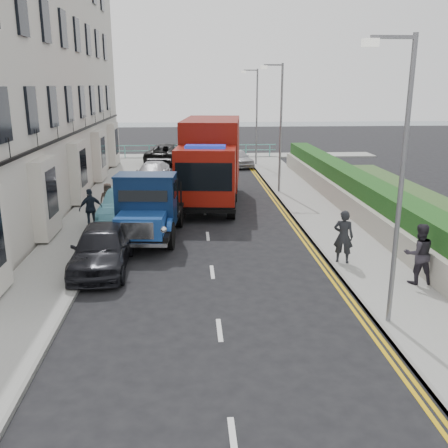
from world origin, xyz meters
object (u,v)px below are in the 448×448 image
Objects in this scene: pedestrian_east_near at (343,237)px; bedford_lorry at (148,211)px; lamp_near at (398,169)px; lamp_mid at (279,121)px; parked_car_front at (102,248)px; red_lorry at (211,159)px; lamp_far at (255,111)px.

bedford_lorry is at bearing -1.98° from pedestrian_east_near.
lamp_near reaches higher than bedford_lorry.
pedestrian_east_near is (0.22, -11.66, -2.98)m from lamp_mid.
lamp_near is 1.59× the size of parked_car_front.
red_lorry is (2.70, 6.51, 1.03)m from bedford_lorry.
pedestrian_east_near is at bearing -19.91° from bedford_lorry.
lamp_near is at bearing -30.94° from parked_car_front.
lamp_far is 23.06m from parked_car_front.
lamp_mid is 10.00m from lamp_far.
lamp_far is 1.59× the size of parked_car_front.
pedestrian_east_near is (0.22, -21.66, -2.98)m from lamp_far.
bedford_lorry is 3.18× the size of pedestrian_east_near.
lamp_near and lamp_far have the same top height.
lamp_mid is 3.88× the size of pedestrian_east_near.
lamp_near is 5.26m from pedestrian_east_near.
red_lorry is at bearing -107.53° from lamp_far.
red_lorry is at bearing 105.16° from lamp_near.
lamp_mid is 4.64m from red_lorry.
bedford_lorry reaches higher than pedestrian_east_near.
lamp_near is at bearing -90.00° from lamp_mid.
lamp_near and lamp_mid have the same top height.
lamp_mid is 12.04m from pedestrian_east_near.
red_lorry is (-3.79, -2.00, -1.76)m from lamp_mid.
lamp_near is at bearing -68.40° from red_lorry.
red_lorry is at bearing -152.14° from lamp_mid.
lamp_mid reaches higher than parked_car_front.
bedford_lorry is 0.69× the size of red_lorry.
red_lorry reaches higher than pedestrian_east_near.
lamp_near is 3.88× the size of pedestrian_east_near.
lamp_far is 3.88× the size of pedestrian_east_near.
red_lorry is (-3.79, -12.00, -1.76)m from lamp_far.
pedestrian_east_near is at bearing -88.91° from lamp_mid.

